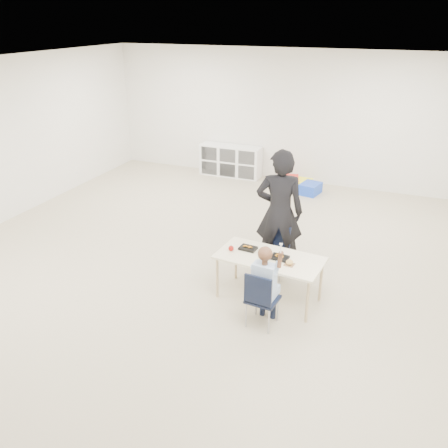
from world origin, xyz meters
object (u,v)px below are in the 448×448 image
at_px(chair_near, 263,298).
at_px(adult, 279,212).
at_px(child, 263,282).
at_px(cubby_shelf, 231,161).
at_px(table, 269,278).

xyz_separation_m(chair_near, adult, (-0.21, 1.35, 0.54)).
bearing_deg(child, cubby_shelf, 120.56).
distance_m(table, cubby_shelf, 5.18).
bearing_deg(child, adult, 104.27).
height_order(cubby_shelf, adult, adult).
height_order(chair_near, adult, adult).
xyz_separation_m(table, cubby_shelf, (-2.35, 4.61, 0.04)).
relative_size(table, chair_near, 1.89).
bearing_deg(adult, child, 85.36).
bearing_deg(adult, table, 84.73).
relative_size(cubby_shelf, adult, 0.77).
bearing_deg(table, cubby_shelf, 122.25).
relative_size(table, adult, 0.77).
distance_m(cubby_shelf, adult, 4.47).
xyz_separation_m(table, child, (0.10, -0.57, 0.27)).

